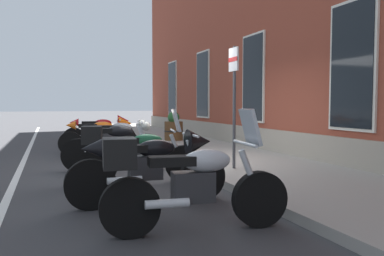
{
  "coord_description": "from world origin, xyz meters",
  "views": [
    {
      "loc": [
        7.94,
        -2.61,
        1.36
      ],
      "look_at": [
        -0.03,
        0.32,
        0.84
      ],
      "focal_mm": 36.44,
      "sensor_mm": 36.0,
      "label": 1
    }
  ],
  "objects_px": {
    "motorcycle_black_naked": "(116,147)",
    "motorcycle_black_sport": "(155,164)",
    "parking_sign": "(234,90)",
    "barrel_planter": "(174,128)",
    "motorcycle_red_sport": "(102,130)",
    "motorcycle_orange_sport": "(102,134)",
    "motorcycle_grey_naked": "(118,141)",
    "motorcycle_green_touring": "(135,152)",
    "motorcycle_silver_touring": "(187,182)"
  },
  "relations": [
    {
      "from": "motorcycle_grey_naked",
      "to": "barrel_planter",
      "type": "height_order",
      "value": "barrel_planter"
    },
    {
      "from": "motorcycle_red_sport",
      "to": "motorcycle_orange_sport",
      "type": "height_order",
      "value": "motorcycle_red_sport"
    },
    {
      "from": "motorcycle_red_sport",
      "to": "parking_sign",
      "type": "bearing_deg",
      "value": 18.33
    },
    {
      "from": "motorcycle_silver_touring",
      "to": "parking_sign",
      "type": "xyz_separation_m",
      "value": [
        -2.88,
        1.96,
        1.09
      ]
    },
    {
      "from": "motorcycle_orange_sport",
      "to": "barrel_planter",
      "type": "relative_size",
      "value": 2.16
    },
    {
      "from": "motorcycle_orange_sport",
      "to": "motorcycle_green_touring",
      "type": "xyz_separation_m",
      "value": [
        4.06,
        0.03,
        -0.02
      ]
    },
    {
      "from": "motorcycle_green_touring",
      "to": "parking_sign",
      "type": "xyz_separation_m",
      "value": [
        -0.13,
        1.94,
        1.1
      ]
    },
    {
      "from": "motorcycle_orange_sport",
      "to": "motorcycle_green_touring",
      "type": "height_order",
      "value": "motorcycle_green_touring"
    },
    {
      "from": "motorcycle_black_naked",
      "to": "parking_sign",
      "type": "xyz_separation_m",
      "value": [
        1.21,
        2.05,
        1.14
      ]
    },
    {
      "from": "motorcycle_red_sport",
      "to": "motorcycle_black_naked",
      "type": "height_order",
      "value": "motorcycle_red_sport"
    },
    {
      "from": "barrel_planter",
      "to": "motorcycle_grey_naked",
      "type": "bearing_deg",
      "value": -35.74
    },
    {
      "from": "motorcycle_black_naked",
      "to": "motorcycle_black_sport",
      "type": "bearing_deg",
      "value": 1.49
    },
    {
      "from": "motorcycle_red_sport",
      "to": "parking_sign",
      "type": "relative_size",
      "value": 0.94
    },
    {
      "from": "motorcycle_red_sport",
      "to": "motorcycle_black_sport",
      "type": "height_order",
      "value": "motorcycle_red_sport"
    },
    {
      "from": "motorcycle_black_naked",
      "to": "motorcycle_green_touring",
      "type": "height_order",
      "value": "motorcycle_green_touring"
    },
    {
      "from": "motorcycle_orange_sport",
      "to": "motorcycle_black_sport",
      "type": "bearing_deg",
      "value": 0.01
    },
    {
      "from": "motorcycle_grey_naked",
      "to": "motorcycle_silver_touring",
      "type": "distance_m",
      "value": 5.42
    },
    {
      "from": "motorcycle_orange_sport",
      "to": "barrel_planter",
      "type": "xyz_separation_m",
      "value": [
        -2.02,
        2.65,
        -0.02
      ]
    },
    {
      "from": "motorcycle_silver_touring",
      "to": "motorcycle_orange_sport",
      "type": "bearing_deg",
      "value": -179.91
    },
    {
      "from": "parking_sign",
      "to": "barrel_planter",
      "type": "height_order",
      "value": "parking_sign"
    },
    {
      "from": "motorcycle_red_sport",
      "to": "motorcycle_silver_touring",
      "type": "distance_m",
      "value": 8.27
    },
    {
      "from": "motorcycle_red_sport",
      "to": "motorcycle_silver_touring",
      "type": "xyz_separation_m",
      "value": [
        8.27,
        -0.18,
        -0.01
      ]
    },
    {
      "from": "motorcycle_black_naked",
      "to": "parking_sign",
      "type": "relative_size",
      "value": 0.9
    },
    {
      "from": "motorcycle_green_touring",
      "to": "motorcycle_silver_touring",
      "type": "relative_size",
      "value": 1.01
    },
    {
      "from": "motorcycle_red_sport",
      "to": "motorcycle_grey_naked",
      "type": "height_order",
      "value": "motorcycle_red_sport"
    },
    {
      "from": "motorcycle_red_sport",
      "to": "parking_sign",
      "type": "distance_m",
      "value": 5.78
    },
    {
      "from": "motorcycle_orange_sport",
      "to": "parking_sign",
      "type": "relative_size",
      "value": 0.91
    },
    {
      "from": "motorcycle_black_naked",
      "to": "motorcycle_green_touring",
      "type": "distance_m",
      "value": 1.34
    },
    {
      "from": "motorcycle_silver_touring",
      "to": "motorcycle_green_touring",
      "type": "bearing_deg",
      "value": 179.53
    },
    {
      "from": "motorcycle_grey_naked",
      "to": "motorcycle_orange_sport",
      "type": "bearing_deg",
      "value": -172.41
    },
    {
      "from": "motorcycle_black_sport",
      "to": "motorcycle_silver_touring",
      "type": "relative_size",
      "value": 1.08
    },
    {
      "from": "motorcycle_black_sport",
      "to": "motorcycle_grey_naked",
      "type": "bearing_deg",
      "value": 177.44
    },
    {
      "from": "motorcycle_grey_naked",
      "to": "motorcycle_silver_touring",
      "type": "xyz_separation_m",
      "value": [
        5.41,
        -0.18,
        0.06
      ]
    },
    {
      "from": "motorcycle_orange_sport",
      "to": "parking_sign",
      "type": "distance_m",
      "value": 4.53
    },
    {
      "from": "parking_sign",
      "to": "barrel_planter",
      "type": "distance_m",
      "value": 6.09
    },
    {
      "from": "motorcycle_green_touring",
      "to": "motorcycle_black_sport",
      "type": "bearing_deg",
      "value": -1.26
    },
    {
      "from": "motorcycle_black_sport",
      "to": "parking_sign",
      "type": "height_order",
      "value": "parking_sign"
    },
    {
      "from": "motorcycle_green_touring",
      "to": "motorcycle_black_sport",
      "type": "xyz_separation_m",
      "value": [
        1.48,
        -0.03,
        0.02
      ]
    },
    {
      "from": "parking_sign",
      "to": "barrel_planter",
      "type": "bearing_deg",
      "value": 173.57
    },
    {
      "from": "motorcycle_black_naked",
      "to": "motorcycle_red_sport",
      "type": "bearing_deg",
      "value": 176.4
    },
    {
      "from": "motorcycle_red_sport",
      "to": "motorcycle_green_touring",
      "type": "height_order",
      "value": "motorcycle_green_touring"
    },
    {
      "from": "motorcycle_black_sport",
      "to": "parking_sign",
      "type": "bearing_deg",
      "value": 129.22
    },
    {
      "from": "motorcycle_grey_naked",
      "to": "motorcycle_black_sport",
      "type": "distance_m",
      "value": 4.15
    },
    {
      "from": "motorcycle_red_sport",
      "to": "motorcycle_orange_sport",
      "type": "xyz_separation_m",
      "value": [
        1.46,
        -0.19,
        -0.0
      ]
    },
    {
      "from": "motorcycle_grey_naked",
      "to": "motorcycle_black_sport",
      "type": "bearing_deg",
      "value": -2.56
    },
    {
      "from": "motorcycle_green_touring",
      "to": "motorcycle_silver_touring",
      "type": "bearing_deg",
      "value": -0.47
    },
    {
      "from": "motorcycle_green_touring",
      "to": "barrel_planter",
      "type": "xyz_separation_m",
      "value": [
        -6.08,
        2.61,
        0.0
      ]
    },
    {
      "from": "barrel_planter",
      "to": "motorcycle_green_touring",
      "type": "bearing_deg",
      "value": -23.26
    },
    {
      "from": "barrel_planter",
      "to": "motorcycle_silver_touring",
      "type": "bearing_deg",
      "value": -16.61
    },
    {
      "from": "motorcycle_grey_naked",
      "to": "motorcycle_silver_touring",
      "type": "bearing_deg",
      "value": -1.86
    }
  ]
}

